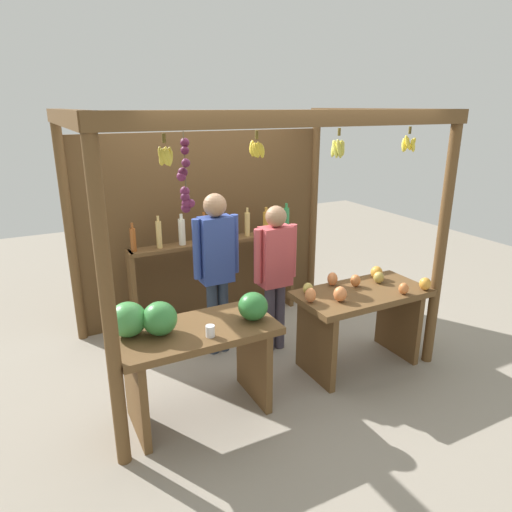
{
  "coord_description": "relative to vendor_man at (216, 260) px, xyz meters",
  "views": [
    {
      "loc": [
        -1.92,
        -3.92,
        2.47
      ],
      "look_at": [
        0.0,
        -0.21,
        1.1
      ],
      "focal_mm": 32.26,
      "sensor_mm": 36.0,
      "label": 1
    }
  ],
  "objects": [
    {
      "name": "ground_plane",
      "position": [
        0.29,
        -0.09,
        -1.01
      ],
      "size": [
        12.0,
        12.0,
        0.0
      ],
      "primitive_type": "plane",
      "color": "gray",
      "rests_on": "ground"
    },
    {
      "name": "vendor_woman",
      "position": [
        0.55,
        -0.22,
        -0.09
      ],
      "size": [
        0.48,
        0.21,
        1.55
      ],
      "rotation": [
        0.0,
        0.0,
        0.15
      ],
      "color": "#413B49",
      "rests_on": "ground"
    },
    {
      "name": "fruit_counter_left",
      "position": [
        -0.61,
        -0.87,
        -0.33
      ],
      "size": [
        1.33,
        0.64,
        1.06
      ],
      "color": "brown",
      "rests_on": "ground"
    },
    {
      "name": "market_stall",
      "position": [
        0.28,
        0.4,
        0.42
      ],
      "size": [
        3.16,
        2.23,
        2.44
      ],
      "color": "brown",
      "rests_on": "ground"
    },
    {
      "name": "vendor_man",
      "position": [
        0.0,
        0.0,
        0.0
      ],
      "size": [
        0.48,
        0.23,
        1.68
      ],
      "rotation": [
        0.0,
        0.0,
        -0.09
      ],
      "color": "#283344",
      "rests_on": "ground"
    },
    {
      "name": "fruit_counter_right",
      "position": [
        1.12,
        -0.88,
        -0.42
      ],
      "size": [
        1.28,
        0.64,
        0.93
      ],
      "color": "brown",
      "rests_on": "ground"
    },
    {
      "name": "bottle_shelf_unit",
      "position": [
        0.3,
        0.71,
        -0.2
      ],
      "size": [
        2.03,
        0.22,
        1.35
      ],
      "color": "brown",
      "rests_on": "ground"
    }
  ]
}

